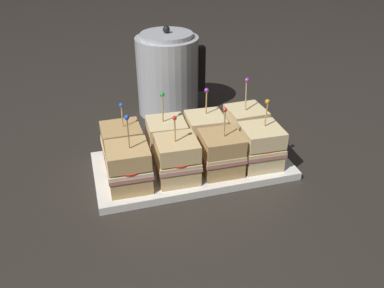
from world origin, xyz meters
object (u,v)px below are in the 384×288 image
(sandwich_back_far_left, at_px, (122,144))
(sandwich_back_far_right, at_px, (245,126))
(sandwich_front_center_left, at_px, (177,160))
(kettle_steel, at_px, (168,74))
(sandwich_front_far_left, at_px, (129,167))
(sandwich_front_center_right, at_px, (221,153))
(sandwich_front_far_right, at_px, (261,146))
(sandwich_back_center_left, at_px, (167,138))
(serving_platter, at_px, (192,166))
(sandwich_back_center_right, at_px, (205,133))

(sandwich_back_far_left, distance_m, sandwich_back_far_right, 0.31)
(sandwich_front_center_left, xyz_separation_m, kettle_steel, (0.07, 0.38, 0.05))
(sandwich_front_far_left, xyz_separation_m, sandwich_front_center_left, (0.10, 0.00, -0.00))
(sandwich_back_far_right, bearing_deg, sandwich_front_center_right, -135.03)
(sandwich_back_far_left, distance_m, kettle_steel, 0.33)
(sandwich_front_far_left, xyz_separation_m, sandwich_front_far_right, (0.30, 0.00, -0.00))
(sandwich_front_far_left, height_order, sandwich_front_center_right, sandwich_front_far_left)
(sandwich_back_center_left, distance_m, kettle_steel, 0.29)
(sandwich_back_far_left, xyz_separation_m, kettle_steel, (0.18, 0.28, 0.05))
(serving_platter, height_order, sandwich_back_center_right, sandwich_back_center_right)
(sandwich_back_far_left, bearing_deg, sandwich_back_center_right, 0.17)
(sandwich_front_far_left, bearing_deg, sandwich_front_center_left, 0.01)
(sandwich_back_far_right, xyz_separation_m, kettle_steel, (-0.13, 0.28, 0.05))
(sandwich_back_center_right, bearing_deg, sandwich_front_center_left, -133.58)
(sandwich_back_far_left, xyz_separation_m, sandwich_back_center_left, (0.11, -0.00, 0.00))
(sandwich_front_far_left, distance_m, sandwich_front_center_right, 0.21)
(serving_platter, height_order, sandwich_front_far_right, sandwich_front_far_right)
(sandwich_front_center_right, distance_m, sandwich_back_center_right, 0.10)
(sandwich_front_far_left, bearing_deg, sandwich_front_far_right, 0.16)
(sandwich_front_center_right, xyz_separation_m, sandwich_back_center_left, (-0.10, 0.10, 0.00))
(sandwich_back_far_left, xyz_separation_m, sandwich_back_far_right, (0.31, 0.00, 0.00))
(serving_platter, relative_size, sandwich_back_center_left, 2.73)
(sandwich_back_center_left, relative_size, sandwich_back_far_right, 0.93)
(sandwich_front_far_right, bearing_deg, sandwich_back_center_right, 134.95)
(sandwich_front_far_right, height_order, sandwich_back_center_left, sandwich_back_center_left)
(serving_platter, xyz_separation_m, sandwich_back_center_left, (-0.05, 0.05, 0.06))
(serving_platter, distance_m, sandwich_front_far_left, 0.17)
(sandwich_front_center_left, distance_m, sandwich_front_far_right, 0.20)
(sandwich_back_far_left, xyz_separation_m, sandwich_back_center_right, (0.20, 0.00, 0.00))
(sandwich_back_center_right, bearing_deg, sandwich_front_center_right, -87.12)
(sandwich_front_center_left, xyz_separation_m, sandwich_back_far_left, (-0.11, 0.10, -0.00))
(sandwich_front_far_left, distance_m, sandwich_front_far_right, 0.30)
(sandwich_front_far_right, distance_m, sandwich_back_far_left, 0.32)
(sandwich_front_far_right, height_order, sandwich_back_far_right, sandwich_back_far_right)
(sandwich_front_center_left, height_order, kettle_steel, kettle_steel)
(sandwich_front_center_left, relative_size, kettle_steel, 0.60)
(sandwich_front_center_right, bearing_deg, sandwich_front_far_right, -0.67)
(sandwich_front_center_right, xyz_separation_m, sandwich_front_far_right, (0.10, -0.00, 0.00))
(sandwich_front_far_left, relative_size, sandwich_back_far_right, 0.96)
(sandwich_back_center_right, bearing_deg, sandwich_back_far_left, -179.83)
(sandwich_front_center_right, height_order, sandwich_back_center_right, sandwich_front_center_right)
(sandwich_front_far_left, relative_size, kettle_steel, 0.67)
(sandwich_front_far_left, distance_m, sandwich_back_far_right, 0.32)
(sandwich_front_center_right, distance_m, kettle_steel, 0.38)
(sandwich_back_far_left, relative_size, kettle_steel, 0.59)
(sandwich_back_far_left, height_order, kettle_steel, kettle_steel)
(sandwich_front_far_right, bearing_deg, sandwich_back_far_left, 161.67)
(serving_platter, bearing_deg, sandwich_front_far_left, -161.62)
(sandwich_back_far_right, relative_size, kettle_steel, 0.69)
(sandwich_back_center_right, xyz_separation_m, kettle_steel, (-0.03, 0.28, 0.05))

